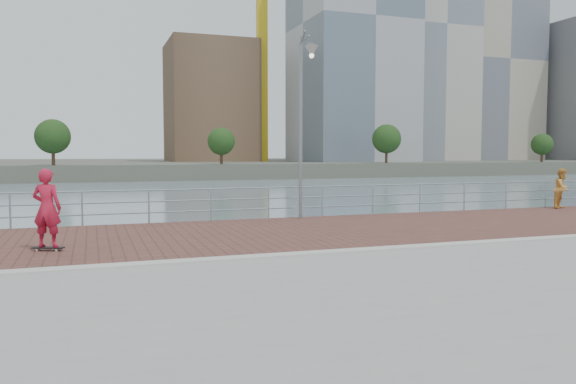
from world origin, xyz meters
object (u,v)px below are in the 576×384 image
object	(u,v)px
bystander	(562,188)
guardrail	(240,200)
skateboarder	(47,208)
street_lamp	(305,92)

from	to	relation	value
bystander	guardrail	bearing A→B (deg)	153.71
guardrail	skateboarder	distance (m)	7.41
guardrail	skateboarder	world-z (taller)	skateboarder
guardrail	street_lamp	world-z (taller)	street_lamp
guardrail	skateboarder	size ratio (longest dim) A/B	21.10
street_lamp	bystander	xyz separation A→B (m)	(11.51, 0.25, -3.51)
street_lamp	skateboarder	bearing A→B (deg)	-155.36
street_lamp	bystander	size ratio (longest dim) A/B	3.70
guardrail	street_lamp	xyz separation A→B (m)	(2.04, -0.95, 3.66)
guardrail	bystander	bearing A→B (deg)	-2.94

